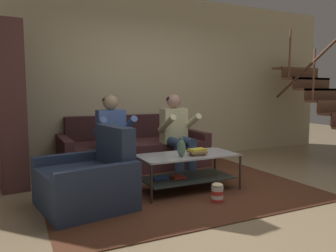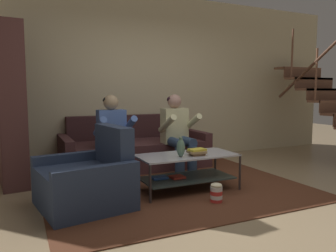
{
  "view_description": "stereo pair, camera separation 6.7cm",
  "coord_description": "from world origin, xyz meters",
  "px_view_note": "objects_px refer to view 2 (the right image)",
  "views": [
    {
      "loc": [
        -2.0,
        -2.98,
        1.21
      ],
      "look_at": [
        -0.17,
        0.86,
        0.76
      ],
      "focal_mm": 35.0,
      "sensor_mm": 36.0,
      "label": 1
    },
    {
      "loc": [
        -1.94,
        -3.01,
        1.21
      ],
      "look_at": [
        -0.17,
        0.86,
        0.76
      ],
      "focal_mm": 35.0,
      "sensor_mm": 36.0,
      "label": 2
    }
  ],
  "objects_px": {
    "coffee_table": "(186,166)",
    "popcorn_tub": "(216,193)",
    "couch": "(134,150)",
    "armchair": "(87,181)",
    "book_stack": "(197,152)",
    "bookshelf": "(6,115)",
    "person_seated_left": "(114,134)",
    "vase": "(181,148)",
    "person_seated_right": "(178,130)"
  },
  "relations": [
    {
      "from": "person_seated_right",
      "to": "person_seated_left",
      "type": "bearing_deg",
      "value": -179.99
    },
    {
      "from": "couch",
      "to": "vase",
      "type": "bearing_deg",
      "value": -88.18
    },
    {
      "from": "couch",
      "to": "popcorn_tub",
      "type": "distance_m",
      "value": 2.01
    },
    {
      "from": "bookshelf",
      "to": "popcorn_tub",
      "type": "bearing_deg",
      "value": -40.34
    },
    {
      "from": "vase",
      "to": "popcorn_tub",
      "type": "distance_m",
      "value": 0.66
    },
    {
      "from": "person_seated_left",
      "to": "book_stack",
      "type": "bearing_deg",
      "value": -51.57
    },
    {
      "from": "vase",
      "to": "book_stack",
      "type": "xyz_separation_m",
      "value": [
        0.22,
        0.01,
        -0.07
      ]
    },
    {
      "from": "book_stack",
      "to": "popcorn_tub",
      "type": "xyz_separation_m",
      "value": [
        -0.0,
        -0.44,
        -0.38
      ]
    },
    {
      "from": "person_seated_left",
      "to": "popcorn_tub",
      "type": "distance_m",
      "value": 1.68
    },
    {
      "from": "person_seated_left",
      "to": "bookshelf",
      "type": "height_order",
      "value": "bookshelf"
    },
    {
      "from": "coffee_table",
      "to": "book_stack",
      "type": "xyz_separation_m",
      "value": [
        0.1,
        -0.09,
        0.19
      ]
    },
    {
      "from": "vase",
      "to": "bookshelf",
      "type": "height_order",
      "value": "bookshelf"
    },
    {
      "from": "couch",
      "to": "person_seated_left",
      "type": "xyz_separation_m",
      "value": [
        -0.49,
        -0.58,
        0.37
      ]
    },
    {
      "from": "person_seated_left",
      "to": "coffee_table",
      "type": "height_order",
      "value": "person_seated_left"
    },
    {
      "from": "person_seated_left",
      "to": "bookshelf",
      "type": "relative_size",
      "value": 0.57
    },
    {
      "from": "coffee_table",
      "to": "vase",
      "type": "xyz_separation_m",
      "value": [
        -0.13,
        -0.1,
        0.26
      ]
    },
    {
      "from": "couch",
      "to": "bookshelf",
      "type": "bearing_deg",
      "value": -173.0
    },
    {
      "from": "vase",
      "to": "armchair",
      "type": "xyz_separation_m",
      "value": [
        -1.08,
        0.04,
        -0.29
      ]
    },
    {
      "from": "vase",
      "to": "book_stack",
      "type": "relative_size",
      "value": 1.02
    },
    {
      "from": "book_stack",
      "to": "bookshelf",
      "type": "bearing_deg",
      "value": 147.62
    },
    {
      "from": "vase",
      "to": "book_stack",
      "type": "distance_m",
      "value": 0.23
    },
    {
      "from": "person_seated_left",
      "to": "couch",
      "type": "bearing_deg",
      "value": 49.88
    },
    {
      "from": "couch",
      "to": "person_seated_right",
      "type": "relative_size",
      "value": 1.93
    },
    {
      "from": "coffee_table",
      "to": "armchair",
      "type": "height_order",
      "value": "armchair"
    },
    {
      "from": "couch",
      "to": "vase",
      "type": "distance_m",
      "value": 1.58
    },
    {
      "from": "person_seated_left",
      "to": "vase",
      "type": "relative_size",
      "value": 5.05
    },
    {
      "from": "coffee_table",
      "to": "popcorn_tub",
      "type": "height_order",
      "value": "coffee_table"
    },
    {
      "from": "person_seated_left",
      "to": "bookshelf",
      "type": "bearing_deg",
      "value": 164.78
    },
    {
      "from": "person_seated_right",
      "to": "couch",
      "type": "bearing_deg",
      "value": 130.13
    },
    {
      "from": "coffee_table",
      "to": "person_seated_left",
      "type": "bearing_deg",
      "value": 127.45
    },
    {
      "from": "armchair",
      "to": "popcorn_tub",
      "type": "distance_m",
      "value": 1.4
    },
    {
      "from": "person_seated_right",
      "to": "popcorn_tub",
      "type": "relative_size",
      "value": 5.37
    },
    {
      "from": "book_stack",
      "to": "bookshelf",
      "type": "relative_size",
      "value": 0.11
    },
    {
      "from": "couch",
      "to": "vase",
      "type": "height_order",
      "value": "couch"
    },
    {
      "from": "bookshelf",
      "to": "armchair",
      "type": "height_order",
      "value": "bookshelf"
    },
    {
      "from": "armchair",
      "to": "coffee_table",
      "type": "bearing_deg",
      "value": 2.98
    },
    {
      "from": "coffee_table",
      "to": "armchair",
      "type": "bearing_deg",
      "value": -177.02
    },
    {
      "from": "vase",
      "to": "bookshelf",
      "type": "relative_size",
      "value": 0.11
    },
    {
      "from": "couch",
      "to": "person_seated_left",
      "type": "distance_m",
      "value": 0.84
    },
    {
      "from": "vase",
      "to": "bookshelf",
      "type": "bearing_deg",
      "value": 144.4
    },
    {
      "from": "coffee_table",
      "to": "vase",
      "type": "distance_m",
      "value": 0.31
    },
    {
      "from": "couch",
      "to": "armchair",
      "type": "bearing_deg",
      "value": -124.35
    },
    {
      "from": "person_seated_right",
      "to": "bookshelf",
      "type": "xyz_separation_m",
      "value": [
        -2.3,
        0.36,
        0.27
      ]
    },
    {
      "from": "popcorn_tub",
      "to": "couch",
      "type": "bearing_deg",
      "value": 97.69
    },
    {
      "from": "coffee_table",
      "to": "vase",
      "type": "relative_size",
      "value": 5.22
    },
    {
      "from": "coffee_table",
      "to": "popcorn_tub",
      "type": "xyz_separation_m",
      "value": [
        0.09,
        -0.54,
        -0.19
      ]
    },
    {
      "from": "popcorn_tub",
      "to": "bookshelf",
      "type": "bearing_deg",
      "value": 139.66
    },
    {
      "from": "bookshelf",
      "to": "armchair",
      "type": "relative_size",
      "value": 2.0
    },
    {
      "from": "person_seated_left",
      "to": "coffee_table",
      "type": "bearing_deg",
      "value": -52.55
    },
    {
      "from": "book_stack",
      "to": "popcorn_tub",
      "type": "relative_size",
      "value": 1.04
    }
  ]
}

